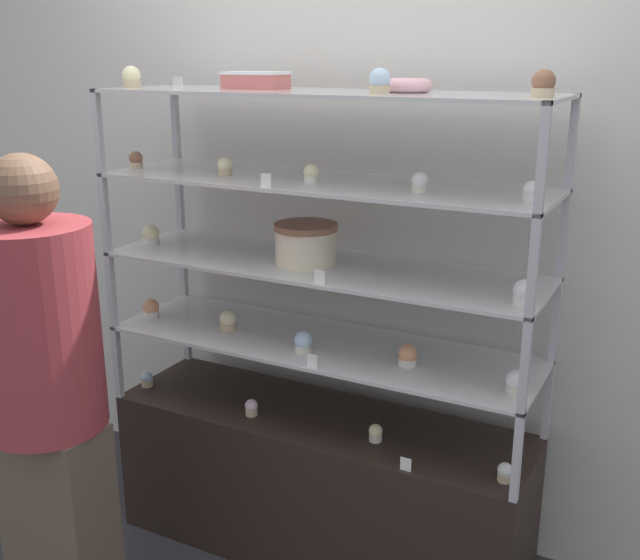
{
  "coord_description": "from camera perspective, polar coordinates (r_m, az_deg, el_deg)",
  "views": [
    {
      "loc": [
        1.14,
        -2.17,
        1.81
      ],
      "look_at": [
        0.0,
        0.0,
        1.07
      ],
      "focal_mm": 42.0,
      "sensor_mm": 36.0,
      "label": 1
    }
  ],
  "objects": [
    {
      "name": "layer_cake_centerpiece",
      "position": [
        2.54,
        -1.08,
        2.8
      ],
      "size": [
        0.22,
        0.22,
        0.14
      ],
      "color": "beige",
      "rests_on": "display_riser_middle"
    },
    {
      "name": "price_tag_2",
      "position": [
        2.32,
        -0.02,
        0.24
      ],
      "size": [
        0.04,
        0.0,
        0.04
      ],
      "color": "white",
      "rests_on": "display_riser_middle"
    },
    {
      "name": "display_riser_lower",
      "position": [
        2.64,
        0.0,
        -5.1
      ],
      "size": [
        1.53,
        0.45,
        0.29
      ],
      "color": "#B7B7BC",
      "rests_on": "display_base"
    },
    {
      "name": "display_riser_upper",
      "position": [
        2.49,
        0.0,
        7.24
      ],
      "size": [
        1.53,
        0.45,
        0.29
      ],
      "color": "#B7B7BC",
      "rests_on": "display_riser_middle"
    },
    {
      "name": "display_base",
      "position": [
        2.89,
        0.0,
        -15.26
      ],
      "size": [
        1.53,
        0.45,
        0.56
      ],
      "color": "black",
      "rests_on": "ground_plane"
    },
    {
      "name": "cupcake_18",
      "position": [
        2.15,
        16.66,
        14.11
      ],
      "size": [
        0.06,
        0.06,
        0.07
      ],
      "color": "#CCB28C",
      "rests_on": "display_riser_top"
    },
    {
      "name": "ground_plane",
      "position": [
        3.05,
        0.0,
        -19.72
      ],
      "size": [
        20.0,
        20.0,
        0.0
      ],
      "primitive_type": "plane",
      "color": "#2D2D33"
    },
    {
      "name": "price_tag_0",
      "position": [
        2.43,
        6.55,
        -13.78
      ],
      "size": [
        0.04,
        0.0,
        0.04
      ],
      "color": "white",
      "rests_on": "display_base"
    },
    {
      "name": "cupcake_1",
      "position": [
        2.76,
        -5.25,
        -9.66
      ],
      "size": [
        0.05,
        0.05,
        0.06
      ],
      "color": "#CCB28C",
      "rests_on": "display_base"
    },
    {
      "name": "cupcake_7",
      "position": [
        2.45,
        6.69,
        -5.74
      ],
      "size": [
        0.06,
        0.06,
        0.07
      ],
      "color": "white",
      "rests_on": "display_riser_lower"
    },
    {
      "name": "cupcake_11",
      "position": [
        2.84,
        -13.85,
        8.86
      ],
      "size": [
        0.05,
        0.05,
        0.06
      ],
      "color": "#CCB28C",
      "rests_on": "display_riser_upper"
    },
    {
      "name": "customer_figure",
      "position": [
        2.45,
        -20.22,
        -8.02
      ],
      "size": [
        0.36,
        0.36,
        1.56
      ],
      "color": "brown",
      "rests_on": "ground_plane"
    },
    {
      "name": "display_riser_middle",
      "position": [
        2.55,
        0.0,
        0.88
      ],
      "size": [
        1.53,
        0.45,
        0.29
      ],
      "color": "#B7B7BC",
      "rests_on": "display_riser_lower"
    },
    {
      "name": "cupcake_12",
      "position": [
        2.61,
        -7.27,
        8.56
      ],
      "size": [
        0.05,
        0.05,
        0.06
      ],
      "color": "#CCB28C",
      "rests_on": "display_riser_upper"
    },
    {
      "name": "cupcake_5",
      "position": [
        2.77,
        -7.02,
        -3.09
      ],
      "size": [
        0.06,
        0.06,
        0.07
      ],
      "color": "#CCB28C",
      "rests_on": "display_riser_lower"
    },
    {
      "name": "cupcake_17",
      "position": [
        2.27,
        4.58,
        14.83
      ],
      "size": [
        0.06,
        0.06,
        0.07
      ],
      "color": "#CCB28C",
      "rests_on": "display_riser_top"
    },
    {
      "name": "cupcake_14",
      "position": [
        2.28,
        7.61,
        7.35
      ],
      "size": [
        0.05,
        0.05,
        0.06
      ],
      "color": "beige",
      "rests_on": "display_riser_upper"
    },
    {
      "name": "display_riser_top",
      "position": [
        2.46,
        0.0,
        13.84
      ],
      "size": [
        1.53,
        0.45,
        0.29
      ],
      "color": "#B7B7BC",
      "rests_on": "display_riser_upper"
    },
    {
      "name": "price_tag_1",
      "position": [
        2.43,
        -0.59,
        -6.17
      ],
      "size": [
        0.04,
        0.0,
        0.04
      ],
      "color": "white",
      "rests_on": "display_riser_lower"
    },
    {
      "name": "cupcake_13",
      "position": [
        2.43,
        -0.71,
        8.08
      ],
      "size": [
        0.05,
        0.05,
        0.06
      ],
      "color": "white",
      "rests_on": "display_riser_upper"
    },
    {
      "name": "cupcake_9",
      "position": [
        2.89,
        -12.77,
        3.39
      ],
      "size": [
        0.06,
        0.06,
        0.07
      ],
      "color": "white",
      "rests_on": "display_riser_middle"
    },
    {
      "name": "cupcake_0",
      "position": [
        3.05,
        -13.04,
        -7.38
      ],
      "size": [
        0.05,
        0.05,
        0.06
      ],
      "color": "#CCB28C",
      "rests_on": "display_base"
    },
    {
      "name": "back_wall",
      "position": [
        2.83,
        3.5,
        6.28
      ],
      "size": [
        8.0,
        0.05,
        2.6
      ],
      "color": "silver",
      "rests_on": "ground_plane"
    },
    {
      "name": "cupcake_4",
      "position": [
        2.95,
        -12.75,
        -2.13
      ],
      "size": [
        0.06,
        0.06,
        0.07
      ],
      "color": "white",
      "rests_on": "display_riser_lower"
    },
    {
      "name": "donut_glazed",
      "position": [
        2.38,
        6.73,
        14.52
      ],
      "size": [
        0.15,
        0.15,
        0.04
      ],
      "color": "#EFB2BC",
      "rests_on": "display_riser_top"
    },
    {
      "name": "sheet_cake_frosted",
      "position": [
        2.61,
        -4.92,
        14.93
      ],
      "size": [
        0.2,
        0.13,
        0.06
      ],
      "color": "#C66660",
      "rests_on": "display_riser_top"
    },
    {
      "name": "cupcake_16",
      "position": [
        2.77,
        -14.17,
        14.73
      ],
      "size": [
        0.06,
        0.06,
        0.07
      ],
      "color": "#CCB28C",
      "rests_on": "display_riser_top"
    },
    {
      "name": "cupcake_3",
      "position": [
        2.43,
        13.91,
        -14.04
      ],
      "size": [
        0.05,
        0.05,
        0.06
      ],
      "color": "#CCB28C",
      "rests_on": "display_base"
    },
    {
      "name": "price_tag_3",
      "position": [
        2.35,
        -4.14,
        7.56
      ],
      "size": [
        0.04,
        0.0,
        0.04
      ],
      "color": "white",
      "rests_on": "display_riser_upper"
    },
    {
      "name": "cupcake_6",
      "position": [
        2.55,
        -1.3,
        -4.77
      ],
      "size": [
        0.06,
        0.06,
        0.07
      ],
      "color": "beige",
      "rests_on": "display_riser_lower"
    },
    {
      "name": "cupcake_10",
      "position": [
        2.2,
        15.29,
        -0.96
      ],
      "size": [
        0.06,
        0.06,
        0.07
      ],
      "color": "white",
      "rests_on": "display_riser_middle"
    },
    {
      "name": "cupcake_2",
      "position": [
        2.59,
        4.26,
        -11.54
      ],
      "size": [
        0.05,
        0.05,
        0.06
      ],
      "color": "beige",
      "rests_on": "display_base"
    },
    {
      "name": "price_tag_4",
      "position": [
        2.51,
        -10.8,
        14.48
      ],
      "size": [
        0.04,
        0.0,
        0.04
      ],
      "color": "white",
      "rests_on": "display_riser_top"
    },
    {
      "name": "cupcake_15",
      "position": [
        2.18,
        15.83,
        6.46
      ],
      "size": [
        0.05,
        0.05,
        0.06
      ],
      "color": "white",
      "rests_on": "display_riser_upper"
    },
    {
      "name": "cupcake_8",
      "position": [
        2.32,
        14.7,
        -7.55
      ],
      "size": [
        0.06,
        0.06,
        0.07
      ],
      "color": "beige",
      "rests_on": "display_riser_lower"
    }
  ]
}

